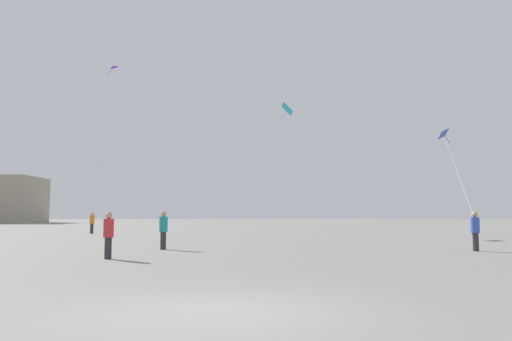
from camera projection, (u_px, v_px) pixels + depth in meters
ground_plane at (214, 313)px, 7.78m from camera, size 300.00×300.00×0.00m
person_in_red at (108, 233)px, 17.23m from camera, size 0.35×0.35×1.61m
person_in_teal at (163, 228)px, 21.86m from camera, size 0.36×0.36×1.67m
person_in_blue at (475, 229)px, 20.91m from camera, size 0.36×0.36×1.64m
person_in_orange at (92, 222)px, 39.75m from camera, size 0.37×0.37×1.72m
kite_cyan_delta at (283, 111)px, 40.10m from camera, size 16.11×1.57×9.07m
kite_violet_diamond at (113, 70)px, 45.85m from camera, size 0.88×5.45×13.97m
kite_cobalt_delta at (444, 135)px, 40.08m from camera, size 6.05×20.23×7.08m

